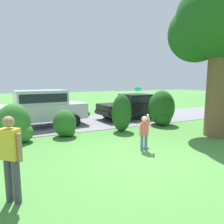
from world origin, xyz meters
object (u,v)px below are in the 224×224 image
oak_tree_large (224,27)px  parked_suv (41,106)px  adult_onlooker (11,155)px  child_thrower (144,130)px  parked_sedan (133,105)px  frisbee (138,89)px

oak_tree_large → parked_suv: oak_tree_large is taller
oak_tree_large → adult_onlooker: size_ratio=3.84×
oak_tree_large → adult_onlooker: oak_tree_large is taller
parked_suv → adult_onlooker: bearing=-101.4°
parked_suv → oak_tree_large: bearing=-36.3°
oak_tree_large → child_thrower: oak_tree_large is taller
parked_sedan → parked_suv: (-5.59, -0.07, 0.23)m
parked_suv → adult_onlooker: (-1.41, -6.96, -0.09)m
parked_sedan → frisbee: bearing=-119.2°
parked_sedan → frisbee: 5.14m
frisbee → adult_onlooker: (-4.57, -2.68, -1.09)m
oak_tree_large → child_thrower: size_ratio=5.20×
frisbee → adult_onlooker: size_ratio=0.18×
oak_tree_large → parked_suv: 9.23m
parked_sedan → frisbee: size_ratio=14.23×
parked_suv → frisbee: frisbee is taller
oak_tree_large → parked_sedan: oak_tree_large is taller
parked_suv → adult_onlooker: size_ratio=2.78×
parked_suv → child_thrower: parked_suv is taller
child_thrower → frisbee: frisbee is taller
oak_tree_large → child_thrower: (-4.17, -0.43, -3.91)m
adult_onlooker → oak_tree_large: bearing=13.1°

